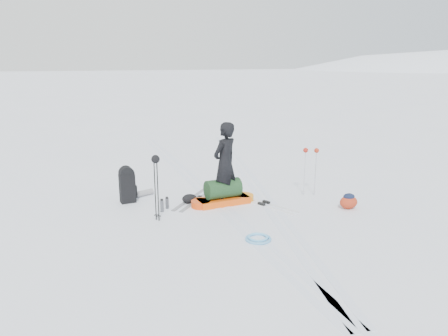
{
  "coord_description": "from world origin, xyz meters",
  "views": [
    {
      "loc": [
        -2.65,
        -9.11,
        3.44
      ],
      "look_at": [
        0.03,
        0.15,
        0.95
      ],
      "focal_mm": 35.0,
      "sensor_mm": 36.0,
      "label": 1
    }
  ],
  "objects_px": {
    "pulk_sled": "(223,194)",
    "expedition_rucksack": "(129,185)",
    "ski_poles_black": "(156,167)",
    "skier": "(225,163)"
  },
  "relations": [
    {
      "from": "expedition_rucksack",
      "to": "ski_poles_black",
      "type": "distance_m",
      "value": 1.71
    },
    {
      "from": "skier",
      "to": "pulk_sled",
      "type": "xyz_separation_m",
      "value": [
        -0.06,
        -0.03,
        -0.75
      ]
    },
    {
      "from": "pulk_sled",
      "to": "ski_poles_black",
      "type": "bearing_deg",
      "value": -166.83
    },
    {
      "from": "skier",
      "to": "ski_poles_black",
      "type": "bearing_deg",
      "value": -13.97
    },
    {
      "from": "expedition_rucksack",
      "to": "ski_poles_black",
      "type": "bearing_deg",
      "value": -81.43
    },
    {
      "from": "pulk_sled",
      "to": "expedition_rucksack",
      "type": "xyz_separation_m",
      "value": [
        -2.12,
        0.8,
        0.18
      ]
    },
    {
      "from": "skier",
      "to": "pulk_sled",
      "type": "bearing_deg",
      "value": -4.99
    },
    {
      "from": "skier",
      "to": "expedition_rucksack",
      "type": "bearing_deg",
      "value": -55.16
    },
    {
      "from": "skier",
      "to": "expedition_rucksack",
      "type": "height_order",
      "value": "skier"
    },
    {
      "from": "skier",
      "to": "expedition_rucksack",
      "type": "xyz_separation_m",
      "value": [
        -2.18,
        0.76,
        -0.57
      ]
    }
  ]
}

